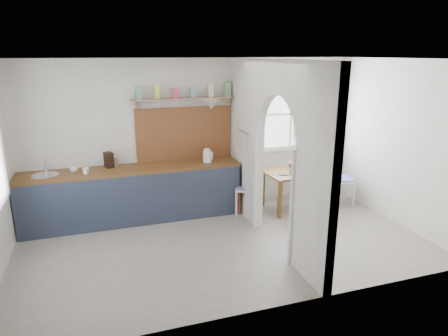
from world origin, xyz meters
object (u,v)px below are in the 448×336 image
object	(u,v)px
chair_right	(340,178)
kettle	(207,155)
chair_left	(248,186)
vase	(293,163)
dining_table	(295,190)

from	to	relation	value
chair_right	kettle	bearing A→B (deg)	96.13
chair_left	kettle	bearing A→B (deg)	-90.46
vase	chair_right	bearing A→B (deg)	-16.97
chair_left	vase	xyz separation A→B (m)	(0.93, 0.14, 0.30)
dining_table	chair_right	world-z (taller)	chair_right
chair_right	kettle	size ratio (longest dim) A/B	4.22
chair_right	dining_table	bearing A→B (deg)	101.63
chair_left	vase	distance (m)	0.99
chair_left	chair_right	distance (m)	1.77
chair_left	chair_right	world-z (taller)	chair_right
chair_right	kettle	world-z (taller)	kettle
chair_right	vase	world-z (taller)	chair_right
dining_table	vase	distance (m)	0.49
chair_left	kettle	size ratio (longest dim) A/B	4.19
chair_left	dining_table	bearing A→B (deg)	105.24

